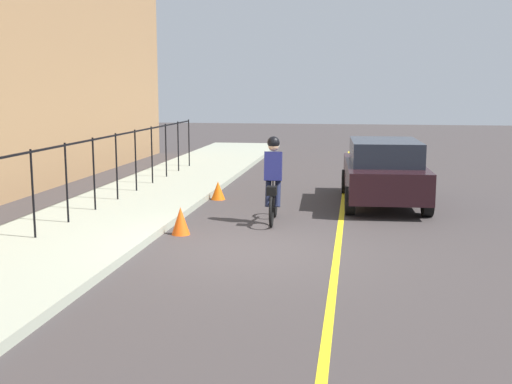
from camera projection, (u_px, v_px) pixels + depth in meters
The scene contains 8 objects.
ground_plane at pixel (246, 249), 11.30m from camera, with size 80.00×80.00×0.00m, color #393333.
lane_line_centre at pixel (337, 252), 11.06m from camera, with size 36.00×0.12×0.01m, color yellow.
sidewalk at pixel (65, 238), 11.81m from camera, with size 40.00×3.20×0.15m, color gray.
iron_fence at pixel (66, 166), 12.65m from camera, with size 19.00×0.04×1.60m.
cyclist_lead at pixel (273, 180), 13.34m from camera, with size 1.71×0.38×1.83m.
patrol_sedan at pixel (384, 171), 15.54m from camera, with size 4.48×2.09×1.58m.
traffic_cone_near at pixel (218, 190), 16.26m from camera, with size 0.36×0.36×0.47m, color #EE5F0C.
traffic_cone_far at pixel (181, 221), 12.37m from camera, with size 0.36×0.36×0.54m, color #F05411.
Camera 1 is at (-10.83, -1.87, 2.82)m, focal length 44.83 mm.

